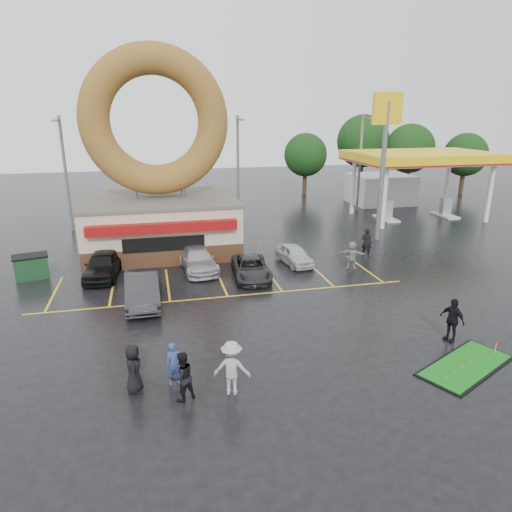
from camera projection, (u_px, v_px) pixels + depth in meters
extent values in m
plane|color=black|center=(240.00, 325.00, 20.85)|extent=(120.00, 120.00, 0.00)
cube|color=#472B19|center=(163.00, 241.00, 32.09)|extent=(10.00, 8.00, 1.20)
cube|color=beige|center=(161.00, 217.00, 31.56)|extent=(10.00, 8.00, 2.30)
cube|color=#59544C|center=(160.00, 199.00, 31.18)|extent=(10.20, 8.20, 0.20)
cube|color=maroon|center=(163.00, 228.00, 27.49)|extent=(9.00, 0.60, 0.60)
cylinder|color=slate|center=(135.00, 189.00, 30.62)|extent=(0.30, 0.30, 1.20)
cylinder|color=slate|center=(183.00, 188.00, 31.31)|extent=(0.30, 0.30, 1.20)
torus|color=brown|center=(155.00, 121.00, 29.64)|extent=(9.60, 2.00, 9.60)
cylinder|color=silver|center=(384.00, 199.00, 37.25)|extent=(0.40, 0.40, 5.00)
cylinder|color=silver|center=(490.00, 194.00, 39.41)|extent=(0.40, 0.40, 5.00)
cylinder|color=silver|center=(353.00, 187.00, 42.82)|extent=(0.40, 0.40, 5.00)
cylinder|color=silver|center=(447.00, 184.00, 44.98)|extent=(0.40, 0.40, 5.00)
cube|color=silver|center=(422.00, 159.00, 40.28)|extent=(12.00, 8.00, 0.50)
cube|color=yellow|center=(422.00, 156.00, 40.19)|extent=(12.30, 8.30, 0.70)
cube|color=#99999E|center=(387.00, 209.00, 40.95)|extent=(0.90, 0.60, 1.60)
cube|color=#99999E|center=(446.00, 206.00, 42.25)|extent=(0.90, 0.60, 1.60)
cube|color=silver|center=(380.00, 189.00, 47.92)|extent=(6.00, 5.00, 3.00)
cylinder|color=slate|center=(382.00, 173.00, 33.28)|extent=(0.36, 0.36, 10.00)
cube|color=yellow|center=(388.00, 108.00, 31.91)|extent=(2.20, 0.30, 2.20)
cylinder|color=slate|center=(66.00, 175.00, 35.90)|extent=(0.24, 0.24, 9.00)
cylinder|color=slate|center=(57.00, 120.00, 33.70)|extent=(0.12, 2.00, 0.12)
cube|color=slate|center=(54.00, 121.00, 32.78)|extent=(0.40, 0.18, 0.12)
cylinder|color=slate|center=(238.00, 169.00, 39.84)|extent=(0.24, 0.24, 9.00)
cylinder|color=slate|center=(240.00, 119.00, 37.64)|extent=(0.12, 2.00, 0.12)
cube|color=slate|center=(242.00, 120.00, 36.73)|extent=(0.40, 0.18, 0.12)
cylinder|color=slate|center=(360.00, 164.00, 43.36)|extent=(0.24, 0.24, 9.00)
cylinder|color=slate|center=(368.00, 118.00, 41.16)|extent=(0.12, 2.00, 0.12)
cube|color=slate|center=(373.00, 119.00, 40.24)|extent=(0.40, 0.18, 0.12)
cylinder|color=#332114|center=(407.00, 181.00, 53.87)|extent=(0.50, 0.50, 2.88)
sphere|color=black|center=(410.00, 149.00, 52.73)|extent=(5.60, 5.60, 5.60)
cylinder|color=#332114|center=(462.00, 183.00, 53.36)|extent=(0.50, 0.50, 2.52)
sphere|color=black|center=(466.00, 155.00, 52.36)|extent=(4.90, 4.90, 4.90)
cylinder|color=#332114|center=(361.00, 176.00, 56.66)|extent=(0.50, 0.50, 3.24)
sphere|color=black|center=(363.00, 141.00, 55.38)|extent=(6.30, 6.30, 6.30)
cylinder|color=#332114|center=(305.00, 184.00, 53.19)|extent=(0.50, 0.50, 2.52)
sphere|color=black|center=(306.00, 155.00, 52.20)|extent=(4.90, 4.90, 4.90)
imported|color=black|center=(103.00, 265.00, 26.62)|extent=(2.25, 4.63, 1.52)
imported|color=#2A2A2C|center=(142.00, 289.00, 22.93)|extent=(1.74, 4.73, 1.55)
imported|color=#B0B1B6|center=(198.00, 259.00, 27.84)|extent=(2.32, 4.84, 1.36)
imported|color=#29292B|center=(251.00, 268.00, 26.52)|extent=(2.36, 4.52, 1.21)
imported|color=silver|center=(294.00, 255.00, 28.97)|extent=(1.91, 3.74, 1.22)
imported|color=navy|center=(174.00, 364.00, 16.13)|extent=(0.66, 0.52, 1.57)
imported|color=black|center=(182.00, 377.00, 15.18)|extent=(1.05, 0.96, 1.75)
imported|color=#9B9B9E|center=(232.00, 368.00, 15.50)|extent=(1.44, 1.09, 1.97)
imported|color=black|center=(134.00, 369.00, 15.63)|extent=(0.58, 0.88, 1.77)
imported|color=black|center=(452.00, 320.00, 19.15)|extent=(0.83, 1.21, 1.91)
imported|color=gray|center=(352.00, 255.00, 28.03)|extent=(1.65, 1.28, 1.74)
imported|color=black|center=(367.00, 242.00, 30.45)|extent=(0.83, 0.78, 1.90)
cube|color=#1A4522|center=(31.00, 267.00, 26.52)|extent=(2.04, 1.61, 1.30)
cube|color=black|center=(466.00, 366.00, 17.43)|extent=(4.64, 3.53, 0.05)
cube|color=#137216|center=(466.00, 365.00, 17.43)|extent=(4.38, 3.27, 0.03)
cylinder|color=silver|center=(496.00, 348.00, 18.19)|extent=(0.02, 0.02, 0.48)
cube|color=red|center=(498.00, 344.00, 18.14)|extent=(0.14, 0.01, 0.10)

